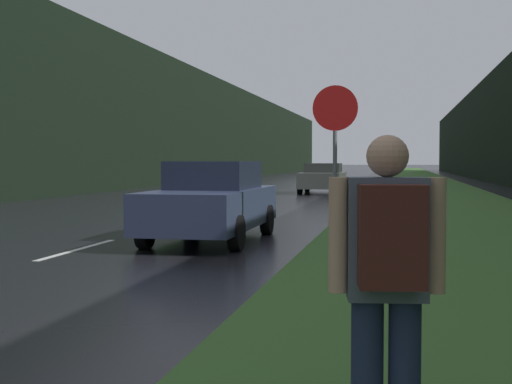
# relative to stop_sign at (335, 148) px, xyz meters

# --- Properties ---
(grass_verge) EXTENTS (6.00, 240.00, 0.02)m
(grass_verge) POSITION_rel_stop_sign_xyz_m (2.42, 27.32, -1.75)
(grass_verge) COLOR #386028
(grass_verge) RESTS_ON ground_plane
(lane_stripe_c) EXTENTS (0.12, 3.00, 0.01)m
(lane_stripe_c) POSITION_rel_stop_sign_xyz_m (-4.44, -0.31, -1.76)
(lane_stripe_c) COLOR silver
(lane_stripe_c) RESTS_ON ground_plane
(lane_stripe_d) EXTENTS (0.12, 3.00, 0.01)m
(lane_stripe_d) POSITION_rel_stop_sign_xyz_m (-4.44, 6.69, -1.76)
(lane_stripe_d) COLOR silver
(lane_stripe_d) RESTS_ON ground_plane
(treeline_far_side) EXTENTS (2.00, 140.00, 8.25)m
(treeline_far_side) POSITION_rel_stop_sign_xyz_m (-14.31, 37.32, 2.36)
(treeline_far_side) COLOR black
(treeline_far_side) RESTS_ON ground_plane
(stop_sign) EXTENTS (0.75, 0.07, 2.80)m
(stop_sign) POSITION_rel_stop_sign_xyz_m (0.00, 0.00, 0.00)
(stop_sign) COLOR slate
(stop_sign) RESTS_ON ground_plane
(hitchhiker_with_backpack) EXTENTS (0.58, 0.45, 1.68)m
(hitchhiker_with_backpack) POSITION_rel_stop_sign_xyz_m (0.99, -8.27, -0.80)
(hitchhiker_with_backpack) COLOR #1E2847
(hitchhiker_with_backpack) RESTS_ON ground_plane
(car_passing_near) EXTENTS (1.85, 4.65, 1.54)m
(car_passing_near) POSITION_rel_stop_sign_xyz_m (-2.51, 1.51, -1.00)
(car_passing_near) COLOR #2D3856
(car_passing_near) RESTS_ON ground_plane
(car_passing_far) EXTENTS (2.03, 4.34, 1.44)m
(car_passing_far) POSITION_rel_stop_sign_xyz_m (-2.51, 22.04, -1.03)
(car_passing_far) COLOR #4C514C
(car_passing_far) RESTS_ON ground_plane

